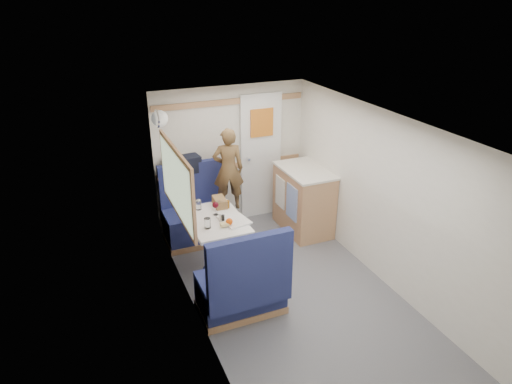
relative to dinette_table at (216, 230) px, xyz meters
name	(u,v)px	position (x,y,z in m)	size (l,w,h in m)	color
floor	(303,305)	(0.65, -1.00, -0.57)	(4.50, 4.50, 0.00)	#515156
ceiling	(312,129)	(0.65, -1.00, 1.43)	(4.50, 4.50, 0.00)	silver
wall_back	(231,156)	(0.65, 1.25, 0.43)	(2.20, 0.02, 2.00)	silver
wall_left	(202,247)	(-0.45, -1.00, 0.43)	(0.02, 4.50, 2.00)	silver
wall_right	(395,207)	(1.75, -1.00, 0.43)	(0.02, 4.50, 2.00)	silver
oak_trim_low	(232,166)	(0.65, 1.23, 0.28)	(2.15, 0.02, 0.08)	#A8744C
oak_trim_high	(230,102)	(0.65, 1.23, 1.21)	(2.15, 0.02, 0.08)	#A8744C
side_window	(176,183)	(-0.43, 0.00, 0.68)	(0.04, 1.30, 0.72)	gray
rear_door	(261,154)	(1.10, 1.22, 0.41)	(0.62, 0.12, 1.86)	white
dinette_table	(216,230)	(0.00, 0.00, 0.00)	(0.62, 0.92, 0.72)	white
bench_far	(197,219)	(0.00, 0.86, -0.27)	(0.90, 0.59, 1.05)	navy
bench_near	(243,290)	(0.00, -0.86, -0.27)	(0.90, 0.59, 1.05)	navy
ledge	(189,173)	(0.00, 1.12, 0.31)	(0.90, 0.14, 0.04)	#A8744C
dome_light	(159,119)	(-0.39, 0.85, 1.18)	(0.20, 0.20, 0.20)	white
galley_counter	(303,199)	(1.47, 0.55, -0.10)	(0.57, 0.92, 0.92)	#A8744C
person	(228,169)	(0.43, 0.75, 0.44)	(0.41, 0.27, 1.12)	brown
duffel_bag	(183,165)	(-0.09, 1.12, 0.45)	(0.47, 0.22, 0.22)	black
tray	(234,220)	(0.19, -0.12, 0.16)	(0.28, 0.37, 0.02)	white
orange_fruit	(229,222)	(0.09, -0.23, 0.21)	(0.08, 0.08, 0.08)	#DD4909
cheese_block	(225,224)	(0.03, -0.23, 0.19)	(0.10, 0.06, 0.04)	#D4BC7A
wine_glass	(215,205)	(0.04, 0.10, 0.28)	(0.08, 0.08, 0.17)	white
tumbler_left	(207,223)	(-0.15, -0.17, 0.21)	(0.07, 0.07, 0.12)	silver
tumbler_mid	(198,205)	(-0.11, 0.32, 0.22)	(0.08, 0.08, 0.12)	white
tumbler_right	(219,206)	(0.11, 0.22, 0.21)	(0.07, 0.07, 0.11)	white
beer_glass	(227,204)	(0.22, 0.22, 0.20)	(0.06, 0.06, 0.09)	brown
pepper_grinder	(223,218)	(0.06, -0.10, 0.20)	(0.03, 0.03, 0.09)	black
salt_grinder	(220,217)	(0.03, -0.07, 0.20)	(0.04, 0.04, 0.10)	white
bread_loaf	(220,202)	(0.16, 0.31, 0.21)	(0.14, 0.25, 0.10)	olive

